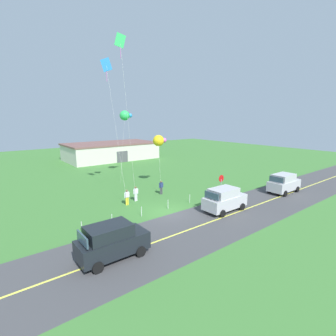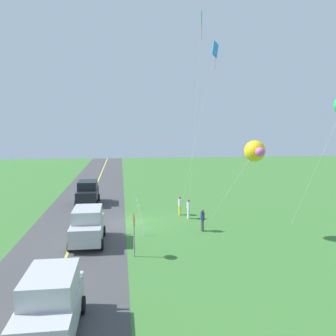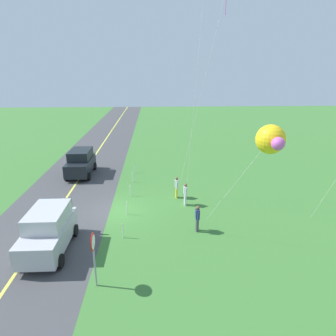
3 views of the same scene
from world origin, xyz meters
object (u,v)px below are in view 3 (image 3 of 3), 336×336
(person_adult_companion, at_px, (176,187))
(person_child_watcher, at_px, (197,218))
(car_suv_foreground, at_px, (48,230))
(stop_sign, at_px, (94,250))
(car_parked_west_near, at_px, (81,162))
(person_adult_near, at_px, (185,194))
(kite_yellow_high, at_px, (271,140))

(person_adult_companion, xyz_separation_m, person_child_watcher, (4.90, 0.84, 0.00))
(car_suv_foreground, xyz_separation_m, person_adult_companion, (-6.45, 7.09, -0.29))
(stop_sign, distance_m, person_child_watcher, 6.79)
(car_parked_west_near, relative_size, person_adult_near, 2.75)
(stop_sign, xyz_separation_m, person_adult_companion, (-9.33, 4.21, -0.94))
(car_parked_west_near, xyz_separation_m, stop_sign, (14.89, 3.93, 0.65))
(person_adult_companion, height_order, person_child_watcher, same)
(car_parked_west_near, xyz_separation_m, person_child_watcher, (10.45, 8.99, -0.29))
(stop_sign, height_order, person_adult_near, stop_sign)
(person_adult_near, xyz_separation_m, person_adult_companion, (-1.33, -0.51, 0.00))
(stop_sign, xyz_separation_m, person_child_watcher, (-4.43, 5.05, -0.94))
(car_suv_foreground, height_order, kite_yellow_high, kite_yellow_high)
(person_adult_companion, height_order, kite_yellow_high, kite_yellow_high)
(car_parked_west_near, xyz_separation_m, person_adult_near, (6.88, 8.66, -0.29))
(car_suv_foreground, distance_m, person_adult_companion, 9.59)
(person_child_watcher, height_order, kite_yellow_high, kite_yellow_high)
(car_suv_foreground, bearing_deg, person_adult_companion, 132.29)
(person_adult_near, relative_size, kite_yellow_high, 0.24)
(person_adult_companion, relative_size, kite_yellow_high, 0.24)
(person_adult_near, bearing_deg, car_parked_west_near, -111.04)
(stop_sign, relative_size, kite_yellow_high, 0.39)
(car_suv_foreground, xyz_separation_m, stop_sign, (2.88, 2.88, 0.65))
(person_adult_near, bearing_deg, kite_yellow_high, 48.97)
(person_adult_near, distance_m, kite_yellow_high, 8.16)
(stop_sign, distance_m, kite_yellow_high, 9.40)
(car_suv_foreground, xyz_separation_m, kite_yellow_high, (0.38, 10.97, 4.71))
(stop_sign, relative_size, person_adult_near, 1.60)
(car_suv_foreground, distance_m, person_child_watcher, 8.08)
(car_suv_foreground, relative_size, person_adult_companion, 2.75)
(stop_sign, relative_size, person_child_watcher, 1.60)
(person_adult_companion, bearing_deg, person_adult_near, 164.68)
(car_parked_west_near, xyz_separation_m, kite_yellow_high, (12.38, 12.03, 4.71))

